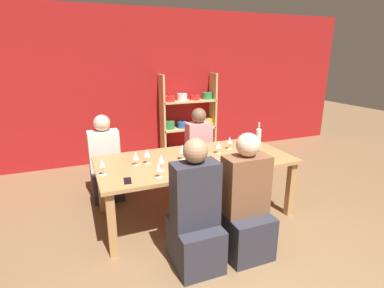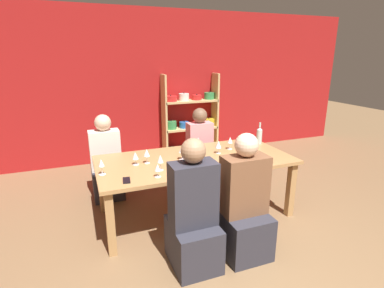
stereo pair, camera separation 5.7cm
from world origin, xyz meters
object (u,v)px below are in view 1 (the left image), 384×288
at_px(dining_table, 195,164).
at_px(wine_glass_white_b, 182,149).
at_px(wine_glass_empty_b, 230,140).
at_px(wine_bottle_green, 258,135).
at_px(cell_phone, 128,181).
at_px(wine_glass_red_d, 159,168).
at_px(person_far_a, 106,168).
at_px(person_near_b, 244,211).
at_px(wine_glass_red_a, 136,156).
at_px(wine_glass_red_b, 218,145).
at_px(person_far_b, 199,156).
at_px(wine_glass_empty_a, 147,153).
at_px(person_near_a, 195,221).
at_px(wine_glass_white_c, 198,141).
at_px(wine_glass_white_d, 102,164).
at_px(wine_glass_white_a, 161,159).
at_px(shelf_unit, 188,124).
at_px(wine_glass_red_c, 255,156).

distance_m(dining_table, wine_glass_white_b, 0.26).
xyz_separation_m(dining_table, wine_glass_empty_b, (0.56, 0.17, 0.19)).
distance_m(wine_bottle_green, cell_phone, 2.02).
xyz_separation_m(wine_glass_red_d, cell_phone, (-0.31, 0.02, -0.09)).
distance_m(person_far_a, person_near_b, 2.09).
bearing_deg(person_far_a, wine_glass_red_a, 106.73).
distance_m(dining_table, wine_glass_empty_b, 0.61).
height_order(wine_glass_red_a, wine_glass_red_b, wine_glass_red_b).
bearing_deg(wine_glass_red_d, person_far_a, 107.22).
height_order(wine_glass_white_b, person_far_b, person_far_b).
bearing_deg(wine_glass_empty_a, wine_glass_red_b, 1.86).
bearing_deg(cell_phone, wine_glass_red_d, -3.20).
height_order(dining_table, wine_glass_empty_b, wine_glass_empty_b).
bearing_deg(wine_glass_red_a, person_near_a, -69.89).
relative_size(wine_glass_red_b, cell_phone, 1.03).
distance_m(wine_glass_white_c, wine_glass_red_d, 0.93).
relative_size(wine_glass_red_d, cell_phone, 0.88).
distance_m(wine_glass_red_b, wine_glass_white_b, 0.50).
distance_m(wine_glass_red_b, wine_glass_white_d, 1.43).
distance_m(dining_table, wine_glass_red_b, 0.39).
bearing_deg(wine_glass_empty_a, dining_table, -4.04).
height_order(wine_bottle_green, person_near_b, person_near_b).
height_order(wine_glass_red_a, wine_glass_white_d, wine_glass_white_d).
bearing_deg(wine_glass_white_d, wine_glass_red_b, 7.70).
relative_size(wine_glass_empty_b, wine_glass_white_a, 0.94).
bearing_deg(dining_table, person_near_b, -79.89).
distance_m(dining_table, wine_bottle_green, 1.10).
bearing_deg(wine_glass_empty_b, wine_glass_white_c, 172.14).
height_order(wine_glass_white_b, person_near_a, person_near_a).
bearing_deg(shelf_unit, dining_table, -109.42).
bearing_deg(wine_glass_empty_b, wine_glass_red_c, -91.57).
bearing_deg(wine_glass_red_a, person_far_b, 35.45).
bearing_deg(person_near_b, wine_bottle_green, 51.45).
distance_m(wine_glass_empty_a, wine_glass_red_d, 0.43).
xyz_separation_m(dining_table, person_near_a, (-0.36, -0.87, -0.20)).
relative_size(wine_glass_white_a, person_far_b, 0.15).
bearing_deg(person_far_b, person_near_b, 81.78).
bearing_deg(wine_glass_red_c, dining_table, 140.64).
distance_m(wine_glass_white_b, wine_glass_red_d, 0.57).
relative_size(wine_glass_white_c, person_near_b, 0.15).
bearing_deg(shelf_unit, wine_glass_red_a, -124.64).
relative_size(dining_table, person_far_b, 1.95).
distance_m(wine_glass_empty_a, person_near_b, 1.23).
xyz_separation_m(wine_glass_red_d, person_far_b, (0.96, 1.21, -0.38)).
distance_m(wine_bottle_green, wine_glass_white_b, 1.23).
relative_size(person_near_a, person_near_b, 1.00).
distance_m(wine_glass_red_c, person_far_a, 2.04).
height_order(wine_glass_white_a, wine_glass_white_b, wine_glass_white_b).
distance_m(dining_table, wine_glass_white_d, 1.10).
distance_m(wine_bottle_green, person_far_a, 2.15).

